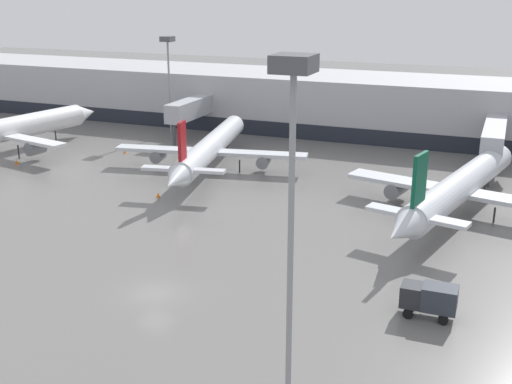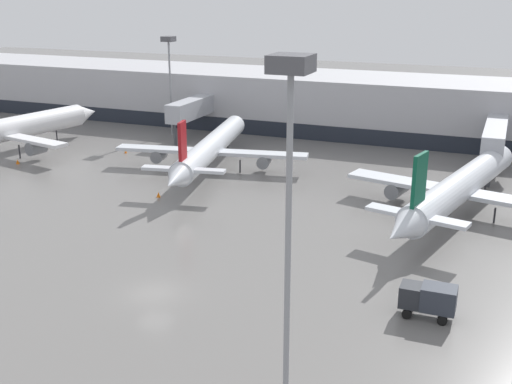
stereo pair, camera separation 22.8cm
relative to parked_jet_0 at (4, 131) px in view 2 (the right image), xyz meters
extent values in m
plane|color=slate|center=(41.62, -29.84, -3.34)|extent=(320.00, 320.00, 0.00)
cube|color=#B2B2B7|center=(41.62, 32.16, 1.16)|extent=(160.00, 16.00, 9.00)
cube|color=#1E232D|center=(41.62, 24.11, -2.14)|extent=(156.80, 0.10, 2.40)
cube|color=#A8AAB2|center=(19.72, 18.51, 1.26)|extent=(2.60, 11.30, 2.80)
cylinder|color=#3F4247|center=(19.72, 13.46, -1.74)|extent=(0.44, 0.44, 3.20)
cube|color=#A8AAB2|center=(64.14, 16.24, 1.26)|extent=(2.60, 15.84, 2.80)
cylinder|color=#3F4247|center=(64.14, 8.93, -1.74)|extent=(0.44, 0.44, 3.20)
cylinder|color=white|center=(0.14, 0.64, 0.06)|extent=(8.44, 25.55, 3.26)
cone|color=white|center=(3.14, 14.84, 0.06)|extent=(3.77, 4.14, 3.09)
cube|color=white|center=(0.00, 0.02, -0.59)|extent=(23.86, 7.13, 0.44)
cylinder|color=slate|center=(6.56, -1.36, -1.58)|extent=(2.26, 2.78, 1.79)
cylinder|color=#2D2D33|center=(1.85, 8.73, -2.37)|extent=(0.20, 0.20, 1.93)
cylinder|color=#2D2D33|center=(3.62, -1.39, -2.37)|extent=(0.20, 0.20, 1.93)
cylinder|color=silver|center=(30.33, 4.05, -0.38)|extent=(7.80, 26.76, 2.87)
cone|color=silver|center=(27.55, 18.72, -0.38)|extent=(3.27, 3.61, 2.73)
cone|color=silver|center=(33.22, -11.17, -0.38)|extent=(3.34, 4.71, 2.58)
cube|color=silver|center=(30.46, 3.40, -0.96)|extent=(25.01, 6.89, 0.44)
cube|color=silver|center=(32.62, -8.01, -0.10)|extent=(9.58, 3.02, 0.35)
cube|color=maroon|center=(32.62, -8.01, 2.90)|extent=(0.73, 2.06, 4.84)
cylinder|color=slate|center=(23.57, 2.09, -1.83)|extent=(2.01, 2.73, 1.58)
cylinder|color=slate|center=(37.34, 4.70, -1.83)|extent=(2.01, 2.73, 1.58)
cylinder|color=#2D2D33|center=(28.71, 12.58, -2.51)|extent=(0.20, 0.20, 1.66)
cylinder|color=#2D2D33|center=(26.65, 1.99, -2.51)|extent=(0.20, 0.20, 1.66)
cylinder|color=#2D2D33|center=(34.51, 3.49, -2.51)|extent=(0.20, 0.20, 1.66)
cylinder|color=silver|center=(61.84, -1.44, -0.37)|extent=(9.27, 27.41, 3.06)
cone|color=silver|center=(65.37, 13.56, -0.37)|extent=(3.60, 3.95, 2.91)
cone|color=silver|center=(58.17, -17.03, -0.37)|extent=(3.74, 5.10, 2.76)
cube|color=silver|center=(61.69, -2.11, -0.99)|extent=(24.46, 8.44, 0.44)
cube|color=silver|center=(58.95, -13.72, -0.07)|extent=(9.41, 3.72, 0.35)
cube|color=#0C5138|center=(58.95, -13.72, 3.09)|extent=(0.95, 2.64, 5.09)
cylinder|color=slate|center=(55.03, -0.54, -1.91)|extent=(2.38, 3.51, 1.68)
cylinder|color=#2D2D33|center=(63.89, 7.24, -2.55)|extent=(0.20, 0.20, 1.59)
cylinder|color=#2D2D33|center=(57.72, -1.88, -2.55)|extent=(0.20, 0.20, 1.59)
cylinder|color=#2D2D33|center=(65.33, -3.67, -2.55)|extent=(0.20, 0.20, 1.59)
cube|color=#2D333D|center=(62.43, -25.74, -1.75)|extent=(2.44, 1.87, 1.78)
cube|color=#26282D|center=(60.47, -25.75, -1.83)|extent=(1.50, 1.78, 1.61)
cylinder|color=black|center=(60.41, -26.59, -2.99)|extent=(0.70, 0.25, 0.70)
cylinder|color=black|center=(60.41, -24.92, -2.99)|extent=(0.70, 0.25, 0.70)
cylinder|color=black|center=(62.87, -26.58, -2.99)|extent=(0.70, 0.25, 0.70)
cylinder|color=black|center=(62.86, -24.90, -2.99)|extent=(0.70, 0.25, 0.70)
cone|color=orange|center=(5.28, -3.74, -3.03)|extent=(0.50, 0.50, 0.61)
cone|color=orange|center=(29.91, -9.06, -3.04)|extent=(0.47, 0.47, 0.59)
cone|color=orange|center=(15.47, 6.57, -3.00)|extent=(0.38, 0.38, 0.68)
cylinder|color=gray|center=(15.69, 19.73, 3.92)|extent=(0.30, 0.30, 14.51)
cube|color=#4C4C51|center=(15.69, 19.73, 11.57)|extent=(1.80, 1.80, 0.80)
cylinder|color=gray|center=(56.54, -41.75, 6.21)|extent=(0.30, 0.30, 19.09)
cube|color=#4C4C51|center=(56.54, -41.75, 16.15)|extent=(1.80, 1.80, 0.80)
camera|label=1|loc=(65.45, -68.60, 19.40)|focal=45.00mm
camera|label=2|loc=(65.66, -68.52, 19.40)|focal=45.00mm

